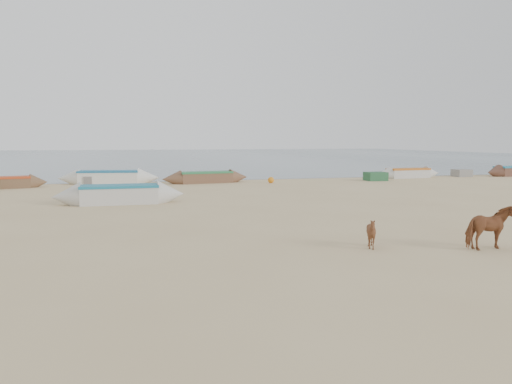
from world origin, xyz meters
TOP-DOWN VIEW (x-y plane):
  - ground at (0.00, 0.00)m, footprint 140.00×140.00m
  - sea at (0.00, 82.00)m, footprint 160.00×160.00m
  - cow_adult at (4.77, -3.43)m, footprint 1.53×0.81m
  - calf_front at (1.64, -2.45)m, footprint 1.02×0.98m
  - near_canoe at (-5.25, 9.69)m, footprint 6.15×1.39m
  - waterline_canoes at (0.37, 20.24)m, footprint 58.00×3.96m
  - beach_clutter at (3.84, 19.50)m, footprint 43.94×4.36m

SIDE VIEW (x-z plane):
  - ground at x=0.00m, z-range 0.00..0.00m
  - sea at x=0.00m, z-range 0.01..0.01m
  - beach_clutter at x=3.84m, z-range -0.02..0.62m
  - waterline_canoes at x=0.37m, z-range -0.05..0.88m
  - calf_front at x=1.64m, z-range 0.00..0.88m
  - near_canoe at x=-5.25m, z-range 0.00..0.91m
  - cow_adult at x=4.77m, z-range 0.00..1.24m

